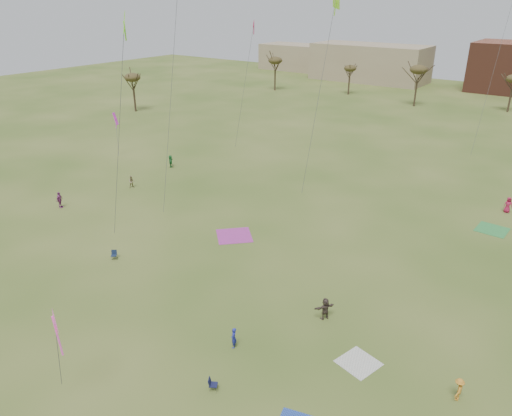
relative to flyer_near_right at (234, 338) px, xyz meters
The scene contains 17 objects.
ground 5.91m from the flyer_near_right, 162.85° to the right, with size 260.00×260.00×0.00m, color #365219.
flyer_near_right is the anchor object (origin of this frame).
spectator_fore_b 33.70m from the flyer_near_right, 151.27° to the left, with size 0.76×0.59×1.57m, color #8D7D5A.
spectator_fore_c 7.51m from the flyer_near_right, 61.86° to the left, with size 1.65×0.53×1.78m, color #4D3D37.
flyer_mid_b 14.55m from the flyer_near_right, 17.12° to the left, with size 1.00×0.57×1.54m, color orange.
spectator_mid_d 32.08m from the flyer_near_right, 167.30° to the left, with size 1.12×0.47×1.92m, color #8E3B82.
flyer_far_a 40.02m from the flyer_near_right, 141.60° to the left, with size 1.63×0.52×1.75m, color #287937.
flyer_far_b 37.67m from the flyer_near_right, 73.44° to the left, with size 0.89×0.58×1.82m, color #A11B41.
blanket_cream 8.59m from the flyer_near_right, 25.33° to the left, with size 2.38×2.38×0.03m, color silver.
blanket_plum 17.01m from the flyer_near_right, 128.48° to the left, with size 3.45×3.45×0.03m, color #B4379E.
blanket_olive 32.13m from the flyer_near_right, 71.05° to the left, with size 2.96×2.96×0.03m, color green.
camp_chair_left 16.90m from the flyer_near_right, 169.82° to the left, with size 0.73×0.74×0.87m.
camp_chair_center 4.18m from the flyer_near_right, 69.50° to the right, with size 0.72×0.71×0.87m.
kites_aloft 31.95m from the flyer_near_right, 106.89° to the left, with size 74.35×67.28×27.74m.
tree_line 78.11m from the flyer_near_right, 96.22° to the left, with size 117.44×49.32×8.91m.
building_tan 120.40m from the flyer_near_right, 109.72° to the left, with size 32.00×14.00×10.00m, color #937F60.
building_tan_west 139.50m from the flyer_near_right, 120.41° to the left, with size 20.00×12.00×8.00m, color #937F60.
Camera 1 is at (22.61, -18.95, 22.47)m, focal length 33.68 mm.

